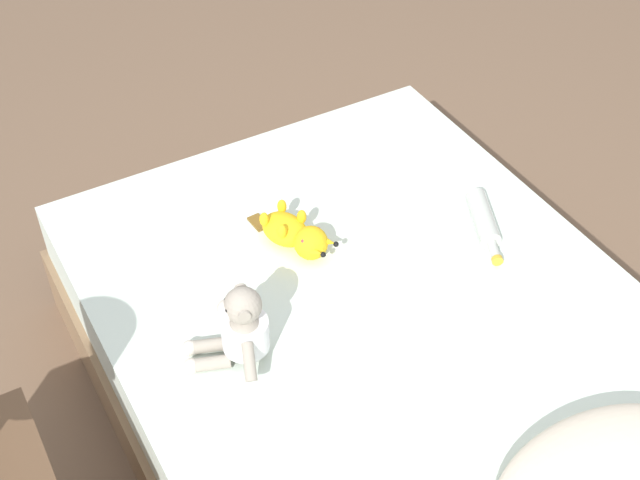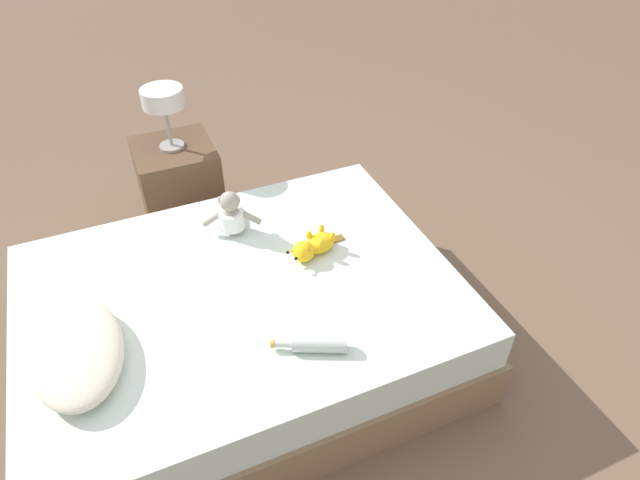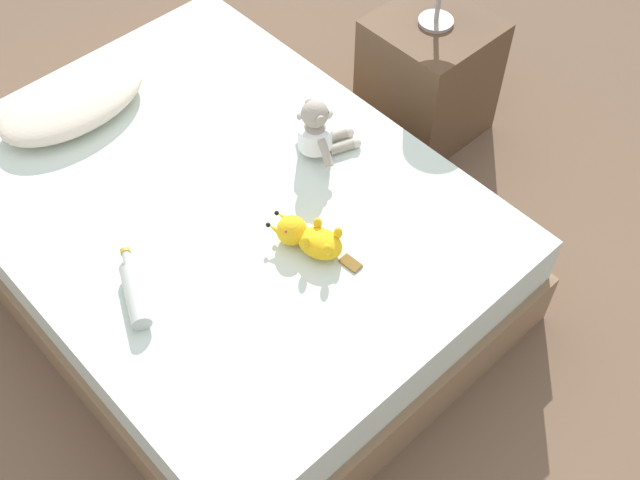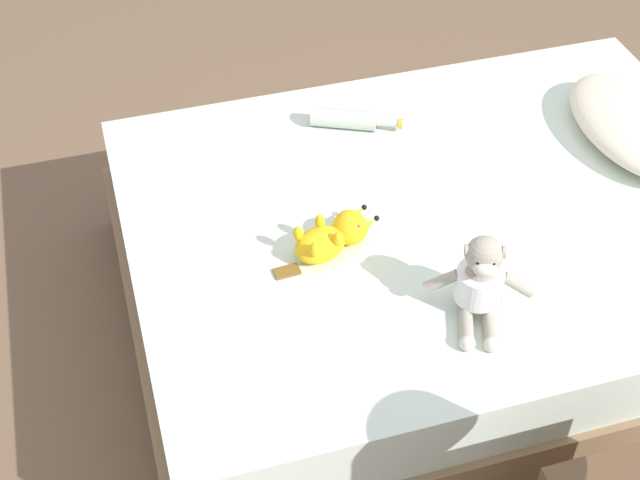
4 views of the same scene
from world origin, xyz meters
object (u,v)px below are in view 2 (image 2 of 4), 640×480
Objects in this scene: plush_monkey at (232,215)px; plush_yellow_creature at (313,246)px; glass_bottle at (317,345)px; nightstand at (180,187)px; bed at (244,322)px; bedside_lamp at (163,101)px; pillow at (76,350)px.

plush_monkey reaches higher than plush_yellow_creature.
nightstand reaches higher than glass_bottle.
glass_bottle is at bearing 158.59° from plush_yellow_creature.
glass_bottle is (-0.84, -0.09, -0.06)m from plush_monkey.
plush_monkey is at bearing -12.75° from bed.
bed is at bearing 101.17° from plush_yellow_creature.
glass_bottle is at bearing -172.30° from bedside_lamp.
bedside_lamp is (0.75, 0.13, 0.29)m from plush_monkey.
pillow is at bearing 124.53° from plush_monkey.
bedside_lamp is (1.07, 0.42, 0.34)m from plush_yellow_creature.
plush_yellow_creature reaches higher than nightstand.
pillow is at bearing 101.36° from bed.
plush_monkey is (0.52, -0.76, 0.04)m from pillow.
plush_monkey is 0.79× the size of bedside_lamp.
nightstand reaches higher than bed.
bedside_lamp is (1.28, -0.63, 0.33)m from pillow.
pillow is 0.93m from plush_monkey.
plush_yellow_creature is at bearing -158.41° from bedside_lamp.
pillow is (-0.14, 0.67, 0.28)m from bed.
pillow is 1.81× the size of plush_yellow_creature.
nightstand is 0.56m from bedside_lamp.
plush_monkey reaches higher than nightstand.
bed is at bearing -177.93° from bedside_lamp.
bed is 6.88× the size of plush_monkey.
bed is 0.74m from pillow.
bedside_lamp is at bearing 9.74° from plush_monkey.
plush_yellow_creature is (-0.31, -0.29, -0.05)m from plush_monkey.
bed is at bearing -177.93° from nightstand.
plush_yellow_creature is 1.17m from nightstand.
bed is at bearing -78.64° from pillow.
plush_monkey is at bearing -170.26° from bedside_lamp.
bed is 0.48m from plush_yellow_creature.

